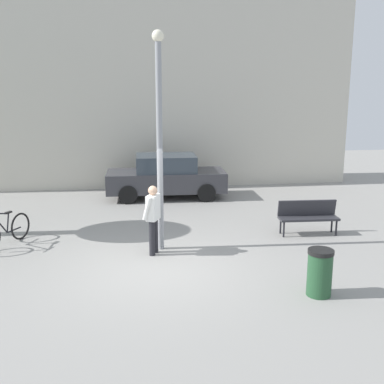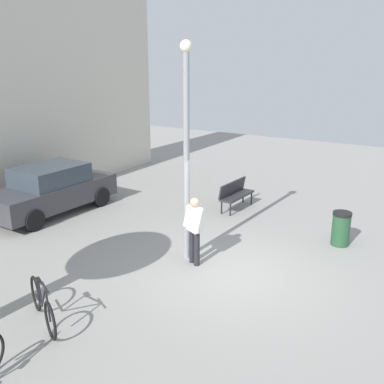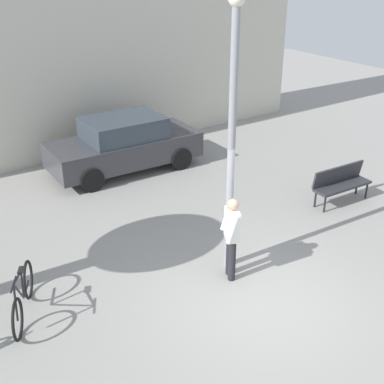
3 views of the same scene
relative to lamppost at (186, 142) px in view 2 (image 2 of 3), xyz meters
name	(u,v)px [view 2 (image 2 of 3)]	position (x,y,z in m)	size (l,w,h in m)	color
ground_plane	(231,273)	(-0.18, -1.32, -2.91)	(36.00, 36.00, 0.00)	gray
lamppost	(186,142)	(0.00, 0.00, 0.00)	(0.28, 0.28, 5.17)	gray
person_by_lamppost	(194,226)	(-0.20, -0.34, -1.95)	(0.46, 0.63, 1.67)	#232328
park_bench	(235,193)	(4.04, 0.66, -2.37)	(1.62, 0.56, 0.92)	#2D2D33
bicycle_black	(43,305)	(-3.84, 0.75, -2.53)	(0.87, 1.63, 0.97)	black
parked_car_charcoal	(51,190)	(0.60, 5.46, -2.14)	(4.25, 1.92, 1.55)	#38383D
trash_bin	(341,229)	(2.80, -3.06, -2.45)	(0.49, 0.49, 0.92)	#234C2D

